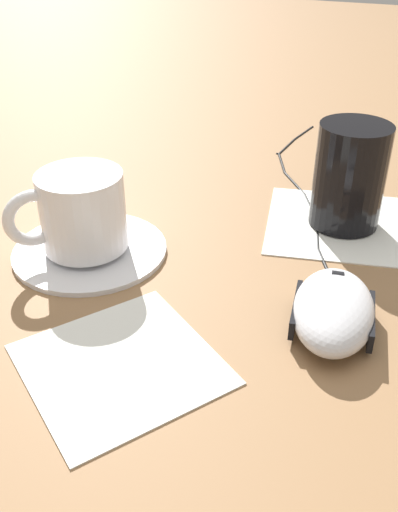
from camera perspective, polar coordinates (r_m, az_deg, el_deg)
ground_plane at (r=0.52m, az=0.58°, el=0.45°), size 3.00×3.00×0.00m
saucer at (r=0.52m, az=-10.85°, el=0.78°), size 0.14×0.14×0.01m
coffee_cup at (r=0.50m, az=-11.84°, el=4.39°), size 0.08×0.09×0.07m
computer_mouse at (r=0.43m, az=13.29°, el=-5.28°), size 0.07×0.11×0.03m
mouse_cable at (r=0.65m, az=10.22°, el=7.20°), size 0.12×0.38×0.00m
napkin_under_glass at (r=0.58m, az=13.91°, el=3.14°), size 0.16×0.16×0.00m
drinking_glass at (r=0.56m, az=14.82°, el=7.77°), size 0.07×0.07×0.10m
napkin_spare at (r=0.40m, az=-7.31°, el=-10.77°), size 0.17×0.17×0.00m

